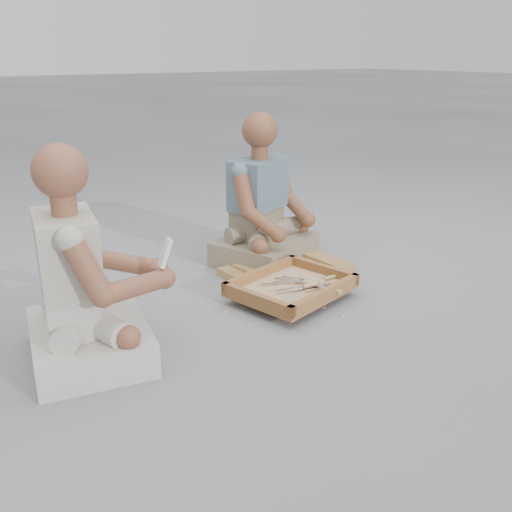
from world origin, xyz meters
TOP-DOWN VIEW (x-y plane):
  - ground at (0.00, 0.00)m, footprint 60.00×60.00m
  - carved_panel at (0.34, 0.54)m, footprint 0.68×0.49m
  - tool_tray at (0.14, 0.24)m, footprint 0.63×0.55m
  - chisel_0 at (0.31, 0.13)m, footprint 0.22×0.05m
  - chisel_1 at (0.21, 0.22)m, footprint 0.15×0.18m
  - chisel_2 at (0.34, 0.22)m, footprint 0.22×0.02m
  - chisel_3 at (0.17, 0.28)m, footprint 0.21×0.09m
  - chisel_4 at (0.26, 0.17)m, footprint 0.22×0.05m
  - chisel_5 at (0.25, 0.21)m, footprint 0.15×0.19m
  - chisel_6 at (0.18, 0.18)m, footprint 0.22×0.06m
  - chisel_7 at (0.25, 0.09)m, footprint 0.08×0.22m
  - wood_chip_0 at (0.47, 0.20)m, footprint 0.02×0.02m
  - wood_chip_1 at (0.22, -0.04)m, footprint 0.02×0.02m
  - wood_chip_2 at (-0.21, 0.30)m, footprint 0.02×0.02m
  - wood_chip_3 at (-0.19, 0.13)m, footprint 0.02×0.02m
  - wood_chip_4 at (-0.04, 0.63)m, footprint 0.02×0.02m
  - wood_chip_5 at (-0.11, 0.61)m, footprint 0.02×0.02m
  - wood_chip_6 at (0.24, 0.19)m, footprint 0.02×0.02m
  - wood_chip_7 at (0.34, 0.59)m, footprint 0.02×0.02m
  - wood_chip_8 at (0.21, 0.08)m, footprint 0.02×0.02m
  - wood_chip_9 at (-0.11, 0.57)m, footprint 0.02×0.02m
  - wood_chip_10 at (-0.20, 0.41)m, footprint 0.02×0.02m
  - wood_chip_11 at (0.45, 0.43)m, footprint 0.02×0.02m
  - wood_chip_12 at (0.41, 0.26)m, footprint 0.02×0.02m
  - wood_chip_13 at (0.19, 0.22)m, footprint 0.02×0.02m
  - wood_chip_14 at (-0.02, 0.62)m, footprint 0.02×0.02m
  - craftsman at (-0.87, 0.25)m, footprint 0.62×0.62m
  - companion at (0.35, 0.79)m, footprint 0.67×0.61m
  - mobile_phone at (-0.57, 0.14)m, footprint 0.06×0.06m

SIDE VIEW (x-z plane):
  - ground at x=0.00m, z-range 0.00..0.00m
  - wood_chip_0 at x=0.47m, z-range 0.00..0.00m
  - wood_chip_1 at x=0.22m, z-range 0.00..0.00m
  - wood_chip_2 at x=-0.21m, z-range 0.00..0.00m
  - wood_chip_3 at x=-0.19m, z-range 0.00..0.00m
  - wood_chip_4 at x=-0.04m, z-range 0.00..0.00m
  - wood_chip_5 at x=-0.11m, z-range 0.00..0.00m
  - wood_chip_6 at x=0.24m, z-range 0.00..0.00m
  - wood_chip_7 at x=0.34m, z-range 0.00..0.00m
  - wood_chip_8 at x=0.21m, z-range 0.00..0.00m
  - wood_chip_9 at x=-0.11m, z-range 0.00..0.00m
  - wood_chip_10 at x=-0.20m, z-range 0.00..0.00m
  - wood_chip_11 at x=0.45m, z-range 0.00..0.00m
  - wood_chip_12 at x=0.41m, z-range 0.00..0.00m
  - wood_chip_13 at x=0.19m, z-range 0.00..0.00m
  - wood_chip_14 at x=-0.02m, z-range 0.00..0.00m
  - carved_panel at x=0.34m, z-range 0.00..0.04m
  - tool_tray at x=0.14m, z-range 0.03..0.10m
  - chisel_0 at x=0.31m, z-range 0.06..0.08m
  - chisel_3 at x=0.17m, z-range 0.06..0.09m
  - chisel_2 at x=0.34m, z-range 0.06..0.09m
  - chisel_4 at x=0.26m, z-range 0.07..0.09m
  - chisel_6 at x=0.18m, z-range 0.07..0.09m
  - chisel_1 at x=0.21m, z-range 0.07..0.10m
  - chisel_7 at x=0.25m, z-range 0.07..0.10m
  - chisel_5 at x=0.25m, z-range 0.08..0.10m
  - companion at x=0.35m, z-range -0.14..0.71m
  - craftsman at x=-0.87m, z-range -0.14..0.72m
  - mobile_phone at x=-0.57m, z-range 0.36..0.48m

